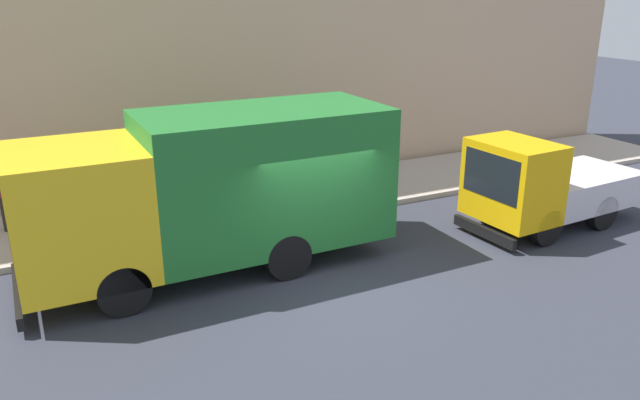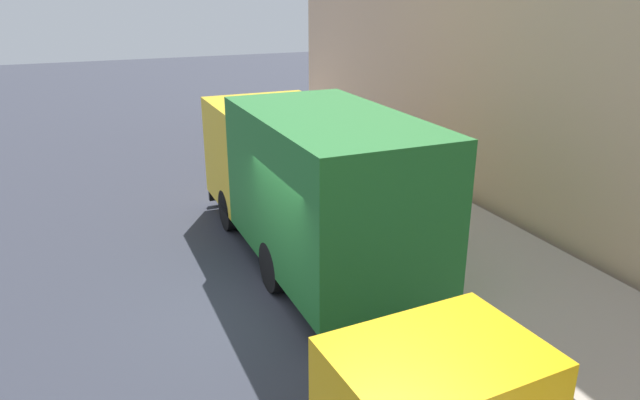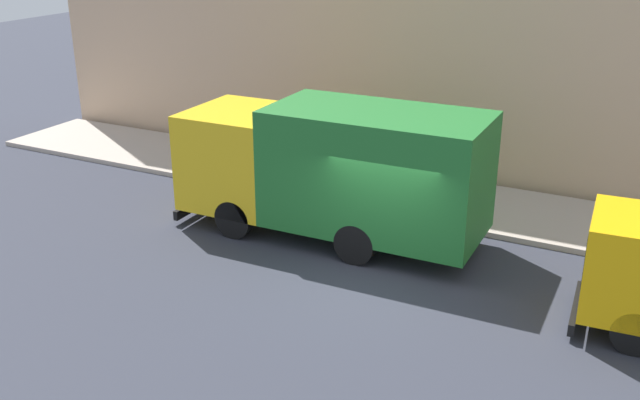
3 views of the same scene
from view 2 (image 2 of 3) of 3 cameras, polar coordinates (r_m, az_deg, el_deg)
name	(u,v)px [view 2 (image 2 of 3)]	position (r m, az deg, el deg)	size (l,w,h in m)	color
ground	(272,309)	(10.63, -4.72, -10.52)	(80.00, 80.00, 0.00)	#31343F
sidewalk	(487,261)	(12.62, 16.01, -5.72)	(3.36, 30.00, 0.14)	#B5A799
large_utility_truck	(308,176)	(11.84, -1.18, 2.31)	(2.67, 7.52, 3.26)	yellow
pedestrian_walking	(383,147)	(17.03, 6.17, 5.14)	(0.34, 0.34, 1.66)	black
street_sign_post	(426,186)	(11.62, 10.33, 1.34)	(0.44, 0.08, 2.70)	#4C5156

